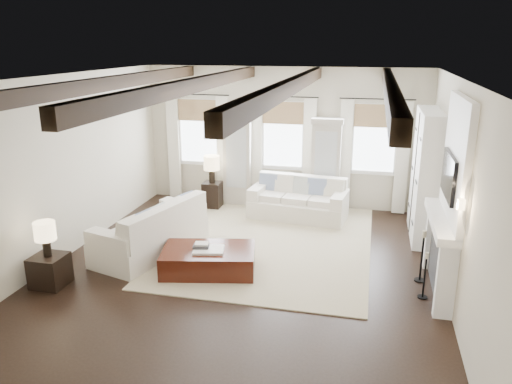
% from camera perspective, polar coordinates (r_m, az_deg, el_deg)
% --- Properties ---
extents(ground, '(7.50, 7.50, 0.00)m').
position_cam_1_polar(ground, '(8.59, -1.51, -8.89)').
color(ground, black).
rests_on(ground, ground).
extents(room_shell, '(6.54, 7.54, 3.22)m').
position_cam_1_polar(room_shell, '(8.67, 4.71, 4.52)').
color(room_shell, beige).
rests_on(room_shell, ground).
extents(area_rug, '(3.75, 4.84, 0.02)m').
position_cam_1_polar(area_rug, '(9.67, 1.71, -5.79)').
color(area_rug, '#B9AC8C').
rests_on(area_rug, ground).
extents(sofa_back, '(2.17, 1.17, 0.89)m').
position_cam_1_polar(sofa_back, '(10.99, 4.91, -1.08)').
color(sofa_back, white).
rests_on(sofa_back, ground).
extents(sofa_left, '(1.58, 2.42, 0.96)m').
position_cam_1_polar(sofa_left, '(9.29, -11.60, -4.60)').
color(sofa_left, white).
rests_on(sofa_left, ground).
extents(ottoman, '(1.70, 1.26, 0.40)m').
position_cam_1_polar(ottoman, '(8.50, -5.43, -7.78)').
color(ottoman, black).
rests_on(ottoman, ground).
extents(tray, '(0.57, 0.48, 0.04)m').
position_cam_1_polar(tray, '(8.34, -5.43, -6.60)').
color(tray, white).
rests_on(tray, ottoman).
extents(book_lower, '(0.30, 0.25, 0.04)m').
position_cam_1_polar(book_lower, '(8.39, -6.30, -6.18)').
color(book_lower, '#262628').
rests_on(book_lower, tray).
extents(book_upper, '(0.25, 0.21, 0.03)m').
position_cam_1_polar(book_upper, '(8.40, -6.23, -5.90)').
color(book_upper, beige).
rests_on(book_upper, book_lower).
extents(side_table_front, '(0.50, 0.50, 0.50)m').
position_cam_1_polar(side_table_front, '(8.63, -22.49, -8.29)').
color(side_table_front, black).
rests_on(side_table_front, ground).
extents(lamp_front, '(0.33, 0.33, 0.57)m').
position_cam_1_polar(lamp_front, '(8.40, -22.97, -4.34)').
color(lamp_front, black).
rests_on(lamp_front, side_table_front).
extents(side_table_back, '(0.40, 0.40, 0.61)m').
position_cam_1_polar(side_table_back, '(11.65, -5.00, -0.33)').
color(side_table_back, black).
rests_on(side_table_back, ground).
extents(lamp_back, '(0.36, 0.36, 0.63)m').
position_cam_1_polar(lamp_back, '(11.46, -5.09, 3.15)').
color(lamp_back, black).
rests_on(lamp_back, side_table_back).
extents(candlestick_near, '(0.15, 0.15, 0.74)m').
position_cam_1_polar(candlestick_near, '(8.00, 18.68, -9.42)').
color(candlestick_near, black).
rests_on(candlestick_near, ground).
extents(candlestick_far, '(0.18, 0.18, 0.87)m').
position_cam_1_polar(candlestick_far, '(8.50, 18.40, -7.43)').
color(candlestick_far, black).
rests_on(candlestick_far, ground).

